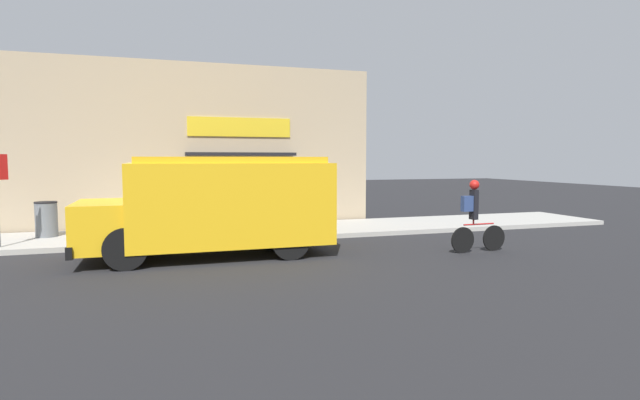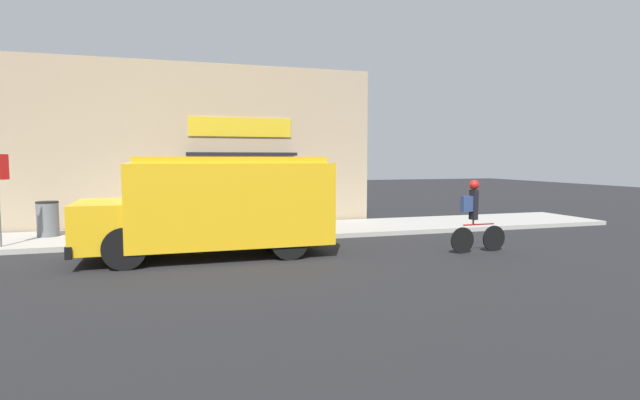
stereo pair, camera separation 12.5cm
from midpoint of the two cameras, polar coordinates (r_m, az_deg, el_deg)
The scene contains 6 objects.
ground_plane at distance 13.08m, azimuth -16.76°, elevation -5.16°, with size 70.00×70.00×0.00m, color #232326.
sidewalk at distance 14.53m, azimuth -16.82°, elevation -3.93°, with size 28.00×2.97×0.13m.
storefront at distance 16.04m, azimuth -16.90°, elevation 5.89°, with size 13.31×0.74×5.16m.
school_bus at distance 11.55m, azimuth -11.46°, elevation -0.41°, with size 5.47×2.69×2.25m.
cyclist at distance 12.26m, azimuth 17.52°, elevation -1.74°, with size 1.50×0.23×1.71m.
trash_bin at distance 15.17m, azimuth -28.47°, elevation -1.90°, with size 0.56×0.56×0.94m.
Camera 2 is at (-0.02, -12.91, 2.21)m, focal length 28.00 mm.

